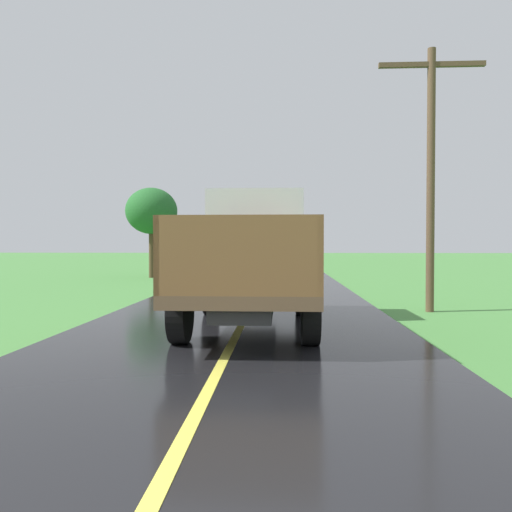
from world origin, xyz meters
name	(u,v)px	position (x,y,z in m)	size (l,w,h in m)	color
banana_truck_near	(253,255)	(0.19, 9.45, 1.47)	(2.38, 5.82, 2.80)	#2D2D30
utility_pole_roadside	(431,166)	(4.49, 11.56, 3.62)	(2.59, 0.20, 6.53)	brown
roadside_tree_near_left	(152,211)	(-5.81, 23.85, 3.36)	(2.60, 2.60, 4.56)	#4C3823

